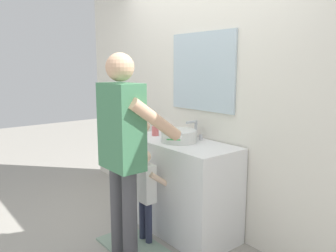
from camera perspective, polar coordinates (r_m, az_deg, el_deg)
name	(u,v)px	position (r m, az deg, el deg)	size (l,w,h in m)	color
ground_plane	(155,238)	(3.34, -2.12, -18.31)	(14.00, 14.00, 0.00)	#9E998E
back_wall	(205,90)	(3.35, 6.31, 6.01)	(4.40, 0.10, 2.70)	silver
vanity_cabinet	(180,186)	(3.33, 2.05, -10.05)	(1.16, 0.54, 0.88)	white
sink_basin	(179,136)	(3.18, 1.83, -1.65)	(0.34, 0.34, 0.11)	silver
faucet	(195,131)	(3.31, 4.55, -0.78)	(0.18, 0.14, 0.18)	#B7BABF
toothbrush_cup	(155,131)	(3.46, -2.14, -0.77)	(0.07, 0.07, 0.21)	#D86666
bath_mat	(133,246)	(3.21, -5.92, -19.40)	(0.64, 0.40, 0.02)	gray
child_toddler	(146,188)	(3.07, -3.73, -10.36)	(0.27, 0.27, 0.86)	#2D334C
adult_parent	(123,139)	(2.71, -7.49, -2.24)	(0.52, 0.55, 1.69)	#47474C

